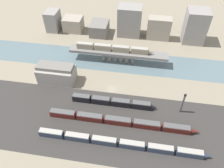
{
  "coord_description": "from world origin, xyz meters",
  "views": [
    {
      "loc": [
        13.93,
        -85.68,
        87.87
      ],
      "look_at": [
        0.0,
        0.92,
        3.07
      ],
      "focal_mm": 35.0,
      "sensor_mm": 36.0,
      "label": 1
    }
  ],
  "objects_px": {
    "train_yard_near": "(121,143)",
    "signal_tower": "(183,103)",
    "train_on_bridge": "(114,48)",
    "train_yard_far": "(113,102)",
    "train_yard_mid": "(121,121)",
    "warehouse_building": "(57,73)"
  },
  "relations": [
    {
      "from": "train_yard_mid",
      "to": "train_yard_far",
      "type": "height_order",
      "value": "train_yard_far"
    },
    {
      "from": "train_yard_near",
      "to": "train_yard_mid",
      "type": "distance_m",
      "value": 11.89
    },
    {
      "from": "warehouse_building",
      "to": "signal_tower",
      "type": "xyz_separation_m",
      "value": [
        69.63,
        -12.74,
        0.97
      ]
    },
    {
      "from": "train_yard_mid",
      "to": "signal_tower",
      "type": "distance_m",
      "value": 31.57
    },
    {
      "from": "train_yard_mid",
      "to": "train_yard_far",
      "type": "bearing_deg",
      "value": 116.82
    },
    {
      "from": "train_on_bridge",
      "to": "train_yard_far",
      "type": "distance_m",
      "value": 38.16
    },
    {
      "from": "train_on_bridge",
      "to": "train_yard_far",
      "type": "xyz_separation_m",
      "value": [
        5.44,
        -36.99,
        -7.64
      ]
    },
    {
      "from": "train_yard_far",
      "to": "signal_tower",
      "type": "bearing_deg",
      "value": 1.32
    },
    {
      "from": "train_yard_far",
      "to": "signal_tower",
      "type": "relative_size",
      "value": 3.5
    },
    {
      "from": "train_on_bridge",
      "to": "train_yard_mid",
      "type": "distance_m",
      "value": 50.47
    },
    {
      "from": "train_yard_mid",
      "to": "warehouse_building",
      "type": "bearing_deg",
      "value": 148.46
    },
    {
      "from": "train_yard_mid",
      "to": "warehouse_building",
      "type": "height_order",
      "value": "warehouse_building"
    },
    {
      "from": "train_on_bridge",
      "to": "train_yard_near",
      "type": "bearing_deg",
      "value": -78.19
    },
    {
      "from": "train_yard_far",
      "to": "warehouse_building",
      "type": "bearing_deg",
      "value": 158.89
    },
    {
      "from": "train_yard_near",
      "to": "warehouse_building",
      "type": "xyz_separation_m",
      "value": [
        -42.26,
        36.93,
        3.46
      ]
    },
    {
      "from": "train_yard_near",
      "to": "signal_tower",
      "type": "distance_m",
      "value": 36.79
    },
    {
      "from": "train_on_bridge",
      "to": "train_yard_near",
      "type": "relative_size",
      "value": 0.63
    },
    {
      "from": "train_on_bridge",
      "to": "warehouse_building",
      "type": "xyz_separation_m",
      "value": [
        -29.63,
        -23.45,
        -4.33
      ]
    },
    {
      "from": "signal_tower",
      "to": "warehouse_building",
      "type": "bearing_deg",
      "value": 169.63
    },
    {
      "from": "train_yard_near",
      "to": "signal_tower",
      "type": "relative_size",
      "value": 6.06
    },
    {
      "from": "train_yard_near",
      "to": "train_yard_far",
      "type": "bearing_deg",
      "value": 107.08
    },
    {
      "from": "train_on_bridge",
      "to": "train_yard_mid",
      "type": "height_order",
      "value": "train_on_bridge"
    }
  ]
}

